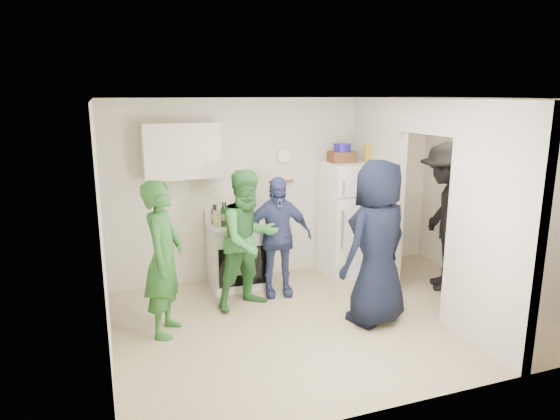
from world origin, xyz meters
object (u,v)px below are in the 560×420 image
Objects in this scene: stove at (237,255)px; person_nook at (445,217)px; wicker_basket at (342,157)px; yellow_cup_stack_top at (368,154)px; person_green_left at (164,259)px; person_denim at (277,237)px; person_green_center at (249,240)px; blue_bowl at (342,147)px; fridge at (348,219)px; person_navy at (377,243)px.

person_nook is (2.58, -0.97, 0.54)m from stove.
wicker_basket is 0.36m from yellow_cup_stack_top.
person_green_left reaches higher than person_denim.
person_nook is at bearing -43.73° from wicker_basket.
person_nook reaches higher than person_green_center.
wicker_basket is 1.40× the size of yellow_cup_stack_top.
blue_bowl is 3.00m from person_green_left.
stove is at bearing -179.26° from blue_bowl.
yellow_cup_stack_top reaches higher than person_green_left.
person_nook is at bearing -49.62° from yellow_cup_stack_top.
fridge is 0.89m from wicker_basket.
person_nook is (1.38, 0.62, 0.04)m from person_navy.
person_green_left is 0.87× the size of person_nook.
blue_bowl is 0.13× the size of person_navy.
wicker_basket reaches higher than stove.
person_green_center is 1.09× the size of person_denim.
stove is 2.49× the size of wicker_basket.
person_green_center is 0.50m from person_denim.
stove is 2.28m from yellow_cup_stack_top.
blue_bowl is (1.54, 0.02, 1.39)m from stove.
yellow_cup_stack_top is 1.34m from person_nook.
person_green_left reaches higher than fridge.
stove is at bearing -72.61° from person_navy.
person_denim is at bearing 10.98° from person_green_center.
person_denim is (1.48, 0.60, -0.07)m from person_green_left.
person_green_center is (-1.57, -0.71, -0.85)m from wicker_basket.
stove is 0.54× the size of fridge.
person_green_center is (1.05, 0.37, 0.00)m from person_green_left.
yellow_cup_stack_top is at bearing -49.40° from person_green_left.
fridge is 1.04× the size of person_denim.
yellow_cup_stack_top is at bearing -0.89° from person_green_center.
blue_bowl is 0.96× the size of yellow_cup_stack_top.
fridge is 0.96× the size of person_green_center.
person_nook is (1.03, -0.99, -0.72)m from wicker_basket.
person_green_center is 0.87× the size of person_nook.
person_nook is at bearing -175.59° from person_navy.
person_green_center is at bearing -55.79° from person_navy.
person_navy reaches higher than wicker_basket.
stove is 0.52× the size of person_green_left.
blue_bowl reaches higher than wicker_basket.
person_green_center reaches higher than person_green_left.
person_nook is (1.03, -0.99, -0.85)m from blue_bowl.
person_navy is (1.20, -1.58, 0.50)m from stove.
person_navy is (0.79, -1.13, 0.16)m from person_denim.
person_nook reaches higher than person_green_left.
person_nook is at bearing -5.12° from person_denim.
fridge is 1.80m from person_green_center.
person_navy is at bearing -105.96° from fridge.
person_denim is 0.83× the size of person_navy.
person_nook reaches higher than person_navy.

